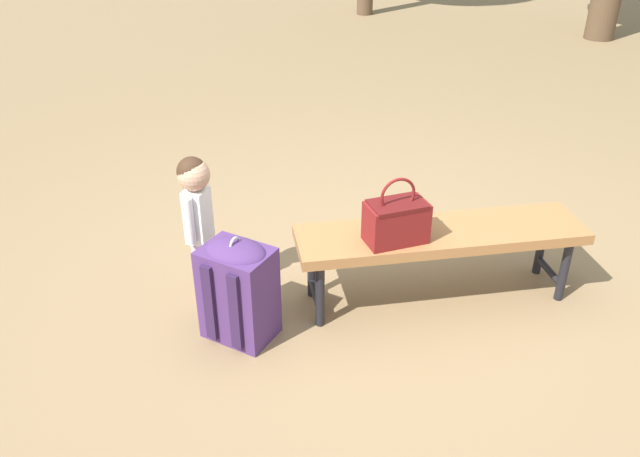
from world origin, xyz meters
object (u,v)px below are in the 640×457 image
object	(u,v)px
handbag	(396,220)
backpack_large	(238,287)
park_bench	(441,239)
child_standing	(197,207)

from	to	relation	value
handbag	backpack_large	distance (m)	0.89
handbag	backpack_large	world-z (taller)	handbag
backpack_large	park_bench	bearing A→B (deg)	-169.22
handbag	child_standing	size ratio (longest dim) A/B	0.42
handbag	backpack_large	xyz separation A→B (m)	(0.84, 0.12, -0.28)
park_bench	child_standing	distance (m)	1.35
park_bench	handbag	bearing A→B (deg)	17.54
handbag	child_standing	distance (m)	1.08
handbag	child_standing	xyz separation A→B (m)	(1.05, -0.25, -0.00)
park_bench	handbag	distance (m)	0.34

